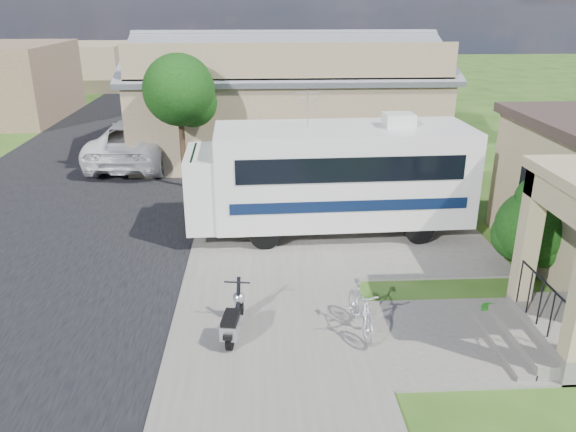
{
  "coord_description": "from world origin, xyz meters",
  "views": [
    {
      "loc": [
        -1.17,
        -10.1,
        6.15
      ],
      "look_at": [
        -0.5,
        2.5,
        1.3
      ],
      "focal_mm": 35.0,
      "sensor_mm": 36.0,
      "label": 1
    }
  ],
  "objects_px": {
    "shrub": "(535,224)",
    "van": "(158,107)",
    "bicycle": "(360,311)",
    "pickup_truck": "(140,140)",
    "scooter": "(234,320)",
    "motorhome": "(332,175)",
    "garden_hose": "(490,311)"
  },
  "relations": [
    {
      "from": "shrub",
      "to": "scooter",
      "type": "height_order",
      "value": "shrub"
    },
    {
      "from": "shrub",
      "to": "pickup_truck",
      "type": "relative_size",
      "value": 0.38
    },
    {
      "from": "scooter",
      "to": "motorhome",
      "type": "bearing_deg",
      "value": 72.89
    },
    {
      "from": "motorhome",
      "to": "bicycle",
      "type": "relative_size",
      "value": 4.72
    },
    {
      "from": "shrub",
      "to": "van",
      "type": "distance_m",
      "value": 22.09
    },
    {
      "from": "van",
      "to": "motorhome",
      "type": "bearing_deg",
      "value": -59.92
    },
    {
      "from": "motorhome",
      "to": "van",
      "type": "relative_size",
      "value": 1.42
    },
    {
      "from": "motorhome",
      "to": "van",
      "type": "bearing_deg",
      "value": 112.86
    },
    {
      "from": "motorhome",
      "to": "scooter",
      "type": "height_order",
      "value": "motorhome"
    },
    {
      "from": "pickup_truck",
      "to": "van",
      "type": "relative_size",
      "value": 1.16
    },
    {
      "from": "bicycle",
      "to": "van",
      "type": "height_order",
      "value": "van"
    },
    {
      "from": "shrub",
      "to": "pickup_truck",
      "type": "bearing_deg",
      "value": 137.04
    },
    {
      "from": "van",
      "to": "garden_hose",
      "type": "distance_m",
      "value": 22.98
    },
    {
      "from": "bicycle",
      "to": "pickup_truck",
      "type": "xyz_separation_m",
      "value": [
        -6.71,
        13.06,
        0.39
      ]
    },
    {
      "from": "bicycle",
      "to": "garden_hose",
      "type": "xyz_separation_m",
      "value": [
        2.85,
        0.57,
        -0.42
      ]
    },
    {
      "from": "van",
      "to": "scooter",
      "type": "bearing_deg",
      "value": -71.93
    },
    {
      "from": "bicycle",
      "to": "van",
      "type": "bearing_deg",
      "value": 102.53
    },
    {
      "from": "motorhome",
      "to": "bicycle",
      "type": "xyz_separation_m",
      "value": [
        -0.07,
        -5.24,
        -1.2
      ]
    },
    {
      "from": "motorhome",
      "to": "scooter",
      "type": "xyz_separation_m",
      "value": [
        -2.53,
        -5.33,
        -1.25
      ]
    },
    {
      "from": "motorhome",
      "to": "shrub",
      "type": "relative_size",
      "value": 3.24
    },
    {
      "from": "shrub",
      "to": "van",
      "type": "bearing_deg",
      "value": 122.52
    },
    {
      "from": "garden_hose",
      "to": "motorhome",
      "type": "bearing_deg",
      "value": 120.8
    },
    {
      "from": "pickup_truck",
      "to": "van",
      "type": "height_order",
      "value": "pickup_truck"
    },
    {
      "from": "scooter",
      "to": "van",
      "type": "xyz_separation_m",
      "value": [
        -4.83,
        21.26,
        0.35
      ]
    },
    {
      "from": "garden_hose",
      "to": "van",
      "type": "bearing_deg",
      "value": 116.22
    },
    {
      "from": "pickup_truck",
      "to": "van",
      "type": "distance_m",
      "value": 8.13
    },
    {
      "from": "pickup_truck",
      "to": "garden_hose",
      "type": "bearing_deg",
      "value": 132.0
    },
    {
      "from": "motorhome",
      "to": "scooter",
      "type": "bearing_deg",
      "value": -117.35
    },
    {
      "from": "pickup_truck",
      "to": "van",
      "type": "bearing_deg",
      "value": -81.31
    },
    {
      "from": "shrub",
      "to": "garden_hose",
      "type": "distance_m",
      "value": 2.87
    },
    {
      "from": "motorhome",
      "to": "garden_hose",
      "type": "xyz_separation_m",
      "value": [
        2.78,
        -4.67,
        -1.61
      ]
    },
    {
      "from": "bicycle",
      "to": "pickup_truck",
      "type": "distance_m",
      "value": 14.69
    }
  ]
}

